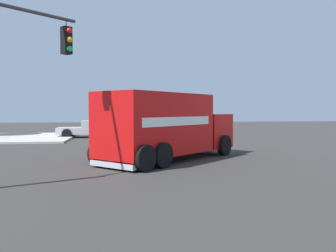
% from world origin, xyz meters
% --- Properties ---
extents(ground_plane, '(100.00, 100.00, 0.00)m').
position_xyz_m(ground_plane, '(0.00, 0.00, 0.00)').
color(ground_plane, '#33302D').
extents(sidewalk_corner_near, '(10.07, 10.07, 0.14)m').
position_xyz_m(sidewalk_corner_near, '(-11.84, -11.84, 0.07)').
color(sidewalk_corner_near, '#B2ADA0').
rests_on(sidewalk_corner_near, ground).
extents(delivery_truck, '(7.11, 7.12, 2.97)m').
position_xyz_m(delivery_truck, '(2.03, -0.95, 1.53)').
color(delivery_truck, red).
rests_on(delivery_truck, ground).
extents(pickup_silver, '(2.28, 5.21, 1.38)m').
position_xyz_m(pickup_silver, '(-12.29, -5.49, 0.73)').
color(pickup_silver, '#B7BABF').
rests_on(pickup_silver, ground).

